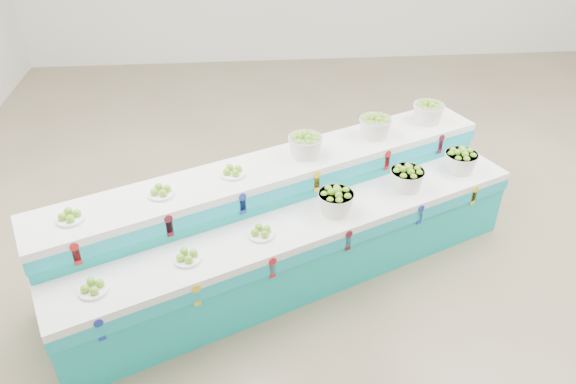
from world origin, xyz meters
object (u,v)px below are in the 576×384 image
at_px(display_stand, 288,224).
at_px(basket_lower_left, 336,201).
at_px(basket_upper_right, 428,111).
at_px(plate_upper_mid, 161,190).

xyz_separation_m(display_stand, basket_lower_left, (0.42, -0.12, 0.32)).
bearing_deg(display_stand, basket_upper_right, 8.69).
relative_size(basket_lower_left, plate_upper_mid, 1.41).
bearing_deg(basket_upper_right, plate_upper_mid, -156.29).
distance_m(display_stand, basket_lower_left, 0.54).
distance_m(display_stand, basket_upper_right, 1.93).
xyz_separation_m(display_stand, plate_upper_mid, (-1.08, -0.18, 0.55)).
height_order(basket_lower_left, basket_upper_right, basket_upper_right).
relative_size(display_stand, plate_upper_mid, 19.46).
height_order(plate_upper_mid, basket_upper_right, basket_upper_right).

